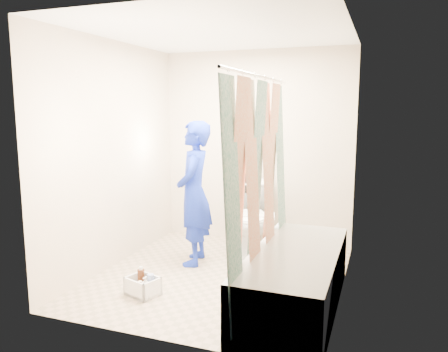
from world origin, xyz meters
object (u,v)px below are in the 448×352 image
(bathtub, at_px, (295,278))
(toilet, at_px, (252,219))
(plumber, at_px, (194,193))
(cleaning_caddy, at_px, (143,287))

(bathtub, distance_m, toilet, 1.45)
(toilet, height_order, plumber, plumber)
(cleaning_caddy, bearing_deg, bathtub, 28.88)
(toilet, bearing_deg, plumber, -148.92)
(bathtub, bearing_deg, plumber, 150.19)
(bathtub, bearing_deg, cleaning_caddy, -170.15)
(toilet, distance_m, plumber, 0.81)
(plumber, xyz_separation_m, cleaning_caddy, (-0.09, -0.95, -0.70))
(bathtub, relative_size, cleaning_caddy, 5.16)
(cleaning_caddy, bearing_deg, toilet, 86.84)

